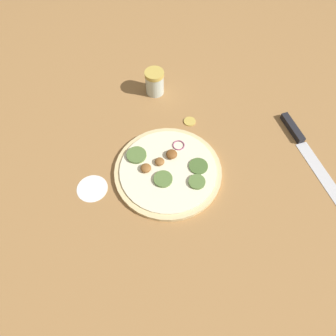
# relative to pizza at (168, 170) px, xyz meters

# --- Properties ---
(ground_plane) EXTENTS (3.00, 3.00, 0.00)m
(ground_plane) POSITION_rel_pizza_xyz_m (0.00, -0.00, -0.01)
(ground_plane) COLOR #9E703F
(pizza) EXTENTS (0.28, 0.28, 0.03)m
(pizza) POSITION_rel_pizza_xyz_m (0.00, 0.00, 0.00)
(pizza) COLOR beige
(pizza) RESTS_ON ground_plane
(knife) EXTENTS (0.29, 0.18, 0.02)m
(knife) POSITION_rel_pizza_xyz_m (0.22, 0.32, -0.00)
(knife) COLOR silver
(knife) RESTS_ON ground_plane
(spice_jar) EXTENTS (0.06, 0.06, 0.08)m
(spice_jar) POSITION_rel_pizza_xyz_m (-0.23, 0.19, 0.03)
(spice_jar) COLOR silver
(spice_jar) RESTS_ON ground_plane
(loose_cap) EXTENTS (0.03, 0.03, 0.01)m
(loose_cap) POSITION_rel_pizza_xyz_m (-0.07, 0.17, -0.00)
(loose_cap) COLOR gold
(loose_cap) RESTS_ON ground_plane
(flour_patch) EXTENTS (0.08, 0.08, 0.00)m
(flour_patch) POSITION_rel_pizza_xyz_m (-0.11, -0.17, -0.01)
(flour_patch) COLOR white
(flour_patch) RESTS_ON ground_plane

